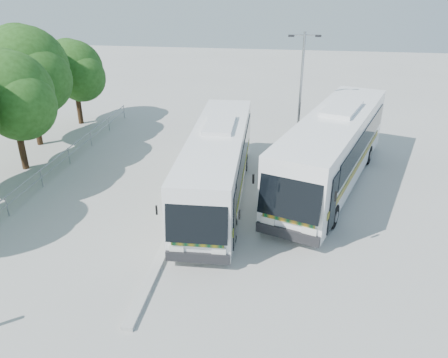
% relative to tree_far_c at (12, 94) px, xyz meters
% --- Properties ---
extents(ground, '(100.00, 100.00, 0.00)m').
position_rel_tree_far_c_xyz_m(ground, '(12.12, -5.10, -4.26)').
color(ground, '#A8A8A2').
rests_on(ground, ground).
extents(kerb_divider, '(0.40, 16.00, 0.15)m').
position_rel_tree_far_c_xyz_m(kerb_divider, '(9.82, -3.10, -4.18)').
color(kerb_divider, '#B2B2AD').
rests_on(kerb_divider, ground).
extents(railing, '(0.06, 22.00, 1.00)m').
position_rel_tree_far_c_xyz_m(railing, '(2.12, -1.10, -3.52)').
color(railing, gray).
rests_on(railing, ground).
extents(tree_far_c, '(4.97, 4.69, 6.49)m').
position_rel_tree_far_c_xyz_m(tree_far_c, '(0.00, 0.00, 0.00)').
color(tree_far_c, '#382314').
rests_on(tree_far_c, ground).
extents(tree_far_d, '(5.62, 5.30, 7.33)m').
position_rel_tree_far_c_xyz_m(tree_far_d, '(-1.19, 3.70, 0.56)').
color(tree_far_d, '#382314').
rests_on(tree_far_d, ground).
extents(tree_far_e, '(4.54, 4.28, 5.92)m').
position_rel_tree_far_c_xyz_m(tree_far_e, '(-0.51, 8.20, -0.37)').
color(tree_far_e, '#382314').
rests_on(tree_far_e, ground).
extents(coach_main, '(2.85, 11.98, 3.30)m').
position_rel_tree_far_c_xyz_m(coach_main, '(11.18, -1.89, -2.45)').
color(coach_main, white).
rests_on(coach_main, ground).
extents(coach_adjacent, '(6.72, 13.34, 3.67)m').
position_rel_tree_far_c_xyz_m(coach_adjacent, '(16.69, 0.40, -2.25)').
color(coach_adjacent, white).
rests_on(coach_adjacent, ground).
extents(lamppost, '(1.75, 0.35, 7.16)m').
position_rel_tree_far_c_xyz_m(lamppost, '(14.99, 4.01, -0.30)').
color(lamppost, '#989BA0').
rests_on(lamppost, ground).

